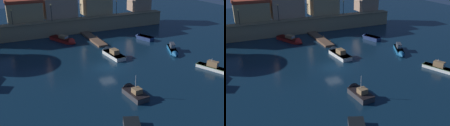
# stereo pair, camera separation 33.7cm
# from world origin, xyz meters

# --- Properties ---
(ground_plane) EXTENTS (124.67, 124.67, 0.00)m
(ground_plane) POSITION_xyz_m (0.00, 0.00, 0.00)
(ground_plane) COLOR #0C2338
(quay_wall) EXTENTS (49.34, 2.56, 3.37)m
(quay_wall) POSITION_xyz_m (0.00, 21.91, 1.70)
(quay_wall) COLOR #9E8966
(quay_wall) RESTS_ON ground
(old_town_backdrop) EXTENTS (48.14, 5.22, 9.50)m
(old_town_backdrop) POSITION_xyz_m (-1.33, 25.11, 6.76)
(old_town_backdrop) COLOR tan
(old_town_backdrop) RESTS_ON ground
(pier_dock) EXTENTS (1.95, 11.24, 0.70)m
(pier_dock) POSITION_xyz_m (3.46, 15.16, 0.20)
(pier_dock) COLOR brown
(pier_dock) RESTS_ON ground
(quay_lamp_0) EXTENTS (0.32, 0.32, 3.24)m
(quay_lamp_0) POSITION_xyz_m (-11.87, 21.91, 5.54)
(quay_lamp_0) COLOR black
(quay_lamp_0) RESTS_ON quay_wall
(quay_lamp_1) EXTENTS (0.32, 0.32, 3.68)m
(quay_lamp_1) POSITION_xyz_m (-3.60, 21.91, 5.79)
(quay_lamp_1) COLOR black
(quay_lamp_1) RESTS_ON quay_wall
(quay_lamp_2) EXTENTS (0.32, 0.32, 3.30)m
(quay_lamp_2) POSITION_xyz_m (3.25, 21.91, 5.57)
(quay_lamp_2) COLOR black
(quay_lamp_2) RESTS_ON quay_wall
(quay_lamp_3) EXTENTS (0.32, 0.32, 3.44)m
(quay_lamp_3) POSITION_xyz_m (12.36, 21.91, 5.66)
(quay_lamp_3) COLOR black
(quay_lamp_3) RESTS_ON quay_wall
(moored_boat_0) EXTENTS (3.07, 4.81, 1.49)m
(moored_boat_0) POSITION_xyz_m (13.31, 10.83, 0.43)
(moored_boat_0) COLOR navy
(moored_boat_0) RESTS_ON ground
(moored_boat_1) EXTENTS (3.98, 6.16, 1.79)m
(moored_boat_1) POSITION_xyz_m (13.88, 1.04, 0.47)
(moored_boat_1) COLOR #195689
(moored_boat_1) RESTS_ON ground
(moored_boat_3) EXTENTS (2.10, 4.81, 3.50)m
(moored_boat_3) POSITION_xyz_m (-0.94, -9.71, 0.46)
(moored_boat_3) COLOR #333338
(moored_boat_3) RESTS_ON ground
(moored_boat_4) EXTENTS (3.54, 6.37, 2.14)m
(moored_boat_4) POSITION_xyz_m (14.89, -8.88, 0.42)
(moored_boat_4) COLOR white
(moored_boat_4) RESTS_ON ground
(moored_boat_6) EXTENTS (2.40, 6.80, 2.05)m
(moored_boat_6) POSITION_xyz_m (2.85, 4.83, 0.44)
(moored_boat_6) COLOR silver
(moored_boat_6) RESTS_ON ground
(moored_boat_7) EXTENTS (4.76, 7.44, 1.87)m
(moored_boat_7) POSITION_xyz_m (-2.47, 15.95, 0.44)
(moored_boat_7) COLOR red
(moored_boat_7) RESTS_ON ground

